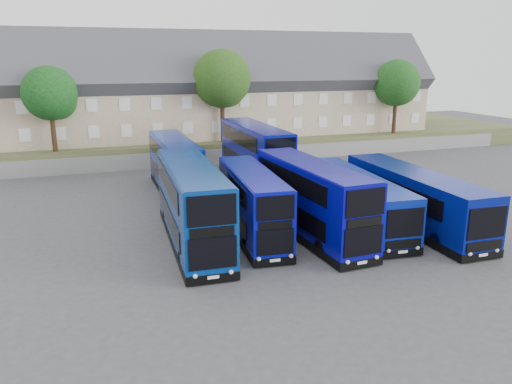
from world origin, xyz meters
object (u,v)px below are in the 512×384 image
object	(u,v)px
coach_east_a	(356,201)
dd_front_left	(192,206)
dd_front_mid	(252,205)
tree_far	(406,79)
tree_mid	(223,81)
tree_west	(51,95)
tree_east	(397,85)

from	to	relation	value
coach_east_a	dd_front_left	bearing A→B (deg)	-175.51
dd_front_mid	tree_far	distance (m)	42.43
tree_mid	tree_far	size ratio (longest dim) A/B	1.06
tree_west	tree_far	xyz separation A→B (m)	(42.00, 7.00, 0.68)
dd_front_mid	tree_far	size ratio (longest dim) A/B	1.15
tree_east	dd_front_mid	bearing A→B (deg)	-138.06
coach_east_a	tree_mid	xyz separation A→B (m)	(-2.37, 22.64, 6.50)
coach_east_a	tree_far	xyz separation A→B (m)	(23.63, 29.14, 6.16)
dd_front_mid	tree_west	bearing A→B (deg)	122.71
tree_mid	coach_east_a	bearing A→B (deg)	-84.02
dd_front_left	dd_front_mid	size ratio (longest dim) A/B	1.15
tree_east	tree_far	xyz separation A→B (m)	(6.00, 7.00, 0.34)
tree_mid	tree_east	bearing A→B (deg)	-1.43
dd_front_left	dd_front_mid	world-z (taller)	dd_front_left
dd_front_mid	tree_west	xyz separation A→B (m)	(-11.55, 21.97, 5.13)
coach_east_a	tree_east	distance (m)	28.90
tree_west	coach_east_a	bearing A→B (deg)	-50.32
tree_west	tree_mid	world-z (taller)	tree_mid
dd_front_left	tree_far	world-z (taller)	tree_far
coach_east_a	tree_west	bearing A→B (deg)	134.23
coach_east_a	tree_west	world-z (taller)	tree_west
tree_east	tree_far	size ratio (longest dim) A/B	0.94
dd_front_left	tree_far	bearing A→B (deg)	43.15
dd_front_mid	tree_west	size ratio (longest dim) A/B	1.31
dd_front_mid	tree_far	bearing A→B (deg)	48.55
dd_front_mid	tree_far	world-z (taller)	tree_far
coach_east_a	tree_west	size ratio (longest dim) A/B	1.55
tree_west	dd_front_left	bearing A→B (deg)	-70.27
dd_front_mid	tree_east	distance (m)	33.32
tree_west	tree_far	bearing A→B (deg)	9.46
tree_east	tree_west	bearing A→B (deg)	-180.00
dd_front_mid	tree_mid	distance (m)	23.72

